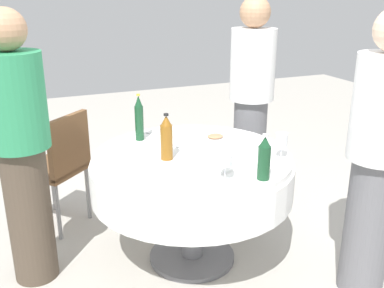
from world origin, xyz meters
TOP-DOWN VIEW (x-y plane):
  - ground_plane at (0.00, 0.00)m, footprint 10.00×10.00m
  - dining_table at (0.00, 0.00)m, footprint 1.25×1.25m
  - bottle_dark_green_near at (-0.22, 0.38)m, footprint 0.06×0.06m
  - bottle_dark_green_inner at (0.21, -0.49)m, footprint 0.07×0.07m
  - bottle_amber_mid at (-0.17, -0.02)m, footprint 0.07×0.07m
  - wine_glass_right at (0.46, -0.27)m, footprint 0.07×0.07m
  - wine_glass_east at (0.01, -0.42)m, footprint 0.07×0.07m
  - plate_front at (0.03, -0.23)m, footprint 0.25×0.25m
  - plate_south at (-0.37, 0.16)m, footprint 0.20×0.20m
  - plate_left at (0.25, 0.19)m, footprint 0.24×0.24m
  - plate_far at (-0.36, -0.25)m, footprint 0.26×0.26m
  - spoon_inner at (-0.04, 0.15)m, footprint 0.08×0.17m
  - knife_mid at (-0.08, 0.45)m, footprint 0.14×0.13m
  - spoon_right at (0.45, -0.05)m, footprint 0.18×0.07m
  - person_near at (-0.96, 0.20)m, footprint 0.34×0.34m
  - person_inner at (0.81, -0.67)m, footprint 0.34×0.34m
  - person_mid at (0.74, 0.59)m, footprint 0.34×0.34m
  - chair_west at (-0.71, 0.76)m, footprint 0.57×0.57m

SIDE VIEW (x-z plane):
  - ground_plane at x=0.00m, z-range 0.00..0.00m
  - chair_west at x=-0.71m, z-range 0.08..0.95m
  - dining_table at x=0.00m, z-range 0.22..0.96m
  - spoon_inner at x=-0.04m, z-range 0.74..0.74m
  - knife_mid at x=-0.08m, z-range 0.74..0.74m
  - spoon_right at x=0.45m, z-range 0.74..0.74m
  - plate_south at x=-0.37m, z-range 0.74..0.76m
  - plate_front at x=0.03m, z-range 0.74..0.76m
  - plate_far at x=-0.36m, z-range 0.74..0.76m
  - plate_left at x=0.25m, z-range 0.73..0.77m
  - person_near at x=-0.96m, z-range 0.04..1.66m
  - wine_glass_east at x=0.01m, z-range 0.78..0.93m
  - wine_glass_right at x=0.46m, z-range 0.78..0.93m
  - person_inner at x=0.81m, z-range 0.04..1.67m
  - bottle_dark_green_inner at x=0.21m, z-range 0.73..0.98m
  - person_mid at x=0.74m, z-range 0.04..1.69m
  - bottle_amber_mid at x=-0.17m, z-range 0.73..1.01m
  - bottle_dark_green_near at x=-0.22m, z-range 0.73..1.04m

